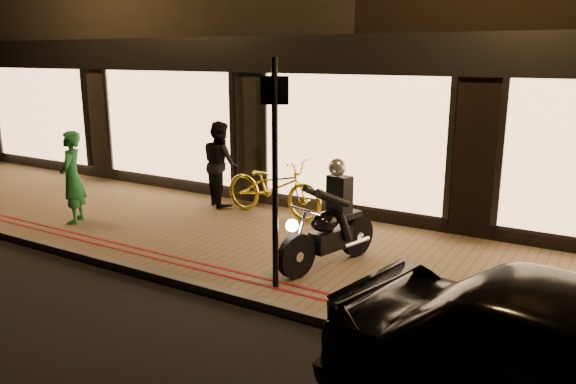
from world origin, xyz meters
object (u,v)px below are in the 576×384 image
Objects in this scene: person_green at (72,177)px; motorcycle at (331,225)px; sign_post at (275,164)px; bicycle_gold at (274,187)px.

motorcycle is at bearing 61.30° from person_green.
sign_post reaches higher than bicycle_gold.
sign_post is at bearing -143.95° from bicycle_gold.
motorcycle is at bearing 75.91° from sign_post.
bicycle_gold is 1.27× the size of person_green.
bicycle_gold is (-1.87, 2.89, -1.11)m from sign_post.
person_green reaches higher than bicycle_gold.
sign_post is at bearing -88.67° from motorcycle.
person_green is at bearing 172.82° from sign_post.
sign_post is 1.77× the size of person_green.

